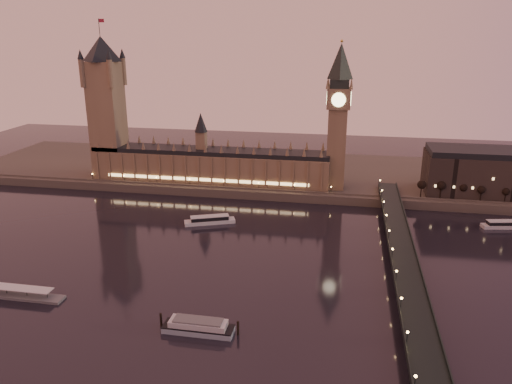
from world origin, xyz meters
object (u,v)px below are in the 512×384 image
cruise_boat_a (210,220)px  pontoon_pier (19,294)px  moored_barge (198,326)px  cruise_boat_b (503,225)px

cruise_boat_a → pontoon_pier: 120.67m
moored_barge → pontoon_pier: (-88.58, 11.86, -1.34)m
pontoon_pier → cruise_boat_b: bearing=28.4°
cruise_boat_a → moored_barge: moored_barge is taller
moored_barge → pontoon_pier: size_ratio=0.78×
cruise_boat_a → cruise_boat_b: cruise_boat_a is taller
moored_barge → pontoon_pier: pontoon_pier is taller
cruise_boat_a → pontoon_pier: size_ratio=0.74×
cruise_boat_a → cruise_boat_b: (179.14, 25.79, -0.17)m
cruise_boat_a → cruise_boat_b: size_ratio=1.22×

